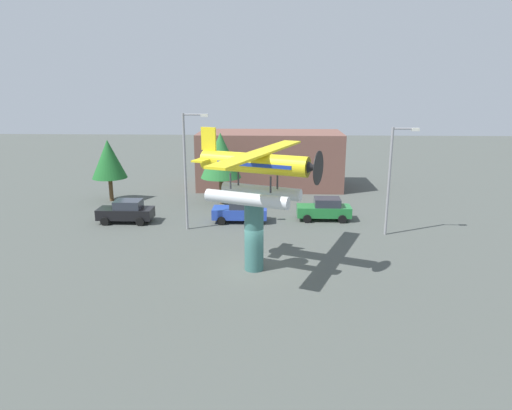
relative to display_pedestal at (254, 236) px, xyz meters
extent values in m
plane|color=#4C514C|center=(0.00, 0.00, -2.05)|extent=(140.00, 140.00, 0.00)
cylinder|color=#386B66|center=(0.00, 0.00, 0.00)|extent=(1.10, 1.10, 4.09)
cylinder|color=silver|center=(-0.37, -0.93, 2.40)|extent=(4.72, 2.41, 0.70)
cylinder|color=#333338|center=(0.93, -0.91, 3.20)|extent=(0.13, 0.13, 0.90)
cylinder|color=#333338|center=(-1.30, -0.03, 3.20)|extent=(0.13, 0.13, 0.90)
cylinder|color=silver|center=(0.37, 0.93, 2.40)|extent=(4.72, 2.41, 0.70)
cylinder|color=#333338|center=(1.30, 0.03, 3.20)|extent=(0.13, 0.13, 0.90)
cylinder|color=#333338|center=(-0.93, 0.91, 3.20)|extent=(0.13, 0.13, 0.90)
cylinder|color=yellow|center=(0.00, 0.00, 4.20)|extent=(6.17, 3.30, 1.10)
cube|color=#193399|center=(0.19, -0.07, 4.20)|extent=(4.46, 2.65, 0.20)
cone|color=#262628|center=(3.02, -1.19, 4.20)|extent=(0.97, 1.08, 0.88)
cylinder|color=black|center=(3.40, -1.34, 4.20)|extent=(0.70, 1.69, 1.80)
cube|color=yellow|center=(0.37, -0.15, 4.81)|extent=(4.84, 10.08, 0.12)
cube|color=yellow|center=(-2.60, 1.03, 4.30)|extent=(1.68, 2.86, 0.10)
cube|color=yellow|center=(-2.60, 1.03, 5.40)|extent=(0.88, 0.44, 1.30)
cube|color=black|center=(-10.33, 8.95, -1.33)|extent=(4.20, 1.70, 0.80)
cube|color=#2D333D|center=(-10.08, 8.95, -0.61)|extent=(2.00, 1.56, 0.64)
cylinder|color=black|center=(-11.68, 9.85, -1.73)|extent=(0.64, 0.22, 0.64)
cylinder|color=black|center=(-11.68, 8.05, -1.73)|extent=(0.64, 0.22, 0.64)
cylinder|color=black|center=(-8.98, 9.85, -1.73)|extent=(0.64, 0.22, 0.64)
cylinder|color=black|center=(-8.98, 8.05, -1.73)|extent=(0.64, 0.22, 0.64)
cube|color=#2847B7|center=(-1.51, 9.41, -1.33)|extent=(4.20, 1.70, 0.80)
cube|color=#2D333D|center=(-1.26, 9.41, -0.61)|extent=(2.00, 1.56, 0.64)
cylinder|color=black|center=(-2.86, 10.31, -1.73)|extent=(0.64, 0.22, 0.64)
cylinder|color=black|center=(-2.86, 8.51, -1.73)|extent=(0.64, 0.22, 0.64)
cylinder|color=black|center=(-0.16, 10.31, -1.73)|extent=(0.64, 0.22, 0.64)
cylinder|color=black|center=(-0.16, 8.51, -1.73)|extent=(0.64, 0.22, 0.64)
cube|color=#237A38|center=(5.06, 10.21, -1.33)|extent=(4.20, 1.70, 0.80)
cube|color=#2D333D|center=(5.31, 10.21, -0.61)|extent=(2.00, 1.56, 0.64)
cylinder|color=black|center=(3.71, 11.11, -1.73)|extent=(0.64, 0.22, 0.64)
cylinder|color=black|center=(3.71, 9.31, -1.73)|extent=(0.64, 0.22, 0.64)
cylinder|color=black|center=(6.41, 11.11, -1.73)|extent=(0.64, 0.22, 0.64)
cylinder|color=black|center=(6.41, 9.31, -1.73)|extent=(0.64, 0.22, 0.64)
cylinder|color=gray|center=(-5.25, 7.39, 2.18)|extent=(0.18, 0.18, 8.45)
cylinder|color=gray|center=(-4.45, 7.39, 6.31)|extent=(1.60, 0.12, 0.12)
cube|color=silver|center=(-3.75, 7.39, 6.26)|extent=(0.50, 0.28, 0.20)
cylinder|color=gray|center=(9.09, 6.70, 1.76)|extent=(0.18, 0.18, 7.61)
cylinder|color=gray|center=(9.89, 6.70, 5.46)|extent=(1.60, 0.12, 0.12)
cube|color=silver|center=(10.59, 6.70, 5.41)|extent=(0.50, 0.28, 0.20)
cube|color=brown|center=(0.69, 22.00, 0.77)|extent=(14.42, 6.57, 5.64)
cylinder|color=brown|center=(-13.72, 15.50, -0.97)|extent=(0.36, 0.36, 2.15)
cone|color=#1E6028|center=(-13.72, 15.50, 1.82)|extent=(3.10, 3.10, 3.44)
cylinder|color=brown|center=(-3.56, 15.01, -0.86)|extent=(0.36, 0.36, 2.37)
cone|color=#287033|center=(-3.56, 15.01, 2.30)|extent=(3.56, 3.56, 3.95)
camera|label=1|loc=(1.08, -25.06, 8.52)|focal=32.51mm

